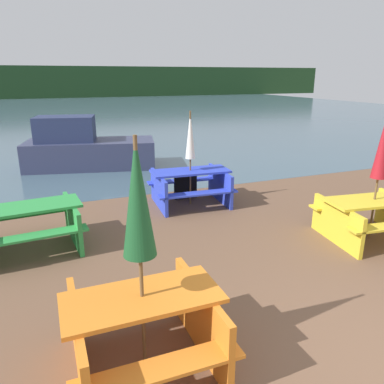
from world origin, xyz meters
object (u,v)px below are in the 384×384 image
picnic_table_blue (190,184)px  signboard (185,183)px  boat (86,149)px  umbrella_crimson (383,147)px  picnic_table_green (27,224)px  picnic_table_orange (143,325)px  umbrella_darkgreen (138,200)px  umbrella_white (190,136)px  picnic_table_yellow (372,215)px

picnic_table_blue → signboard: size_ratio=2.42×
boat → signboard: size_ratio=5.56×
umbrella_crimson → picnic_table_green: bearing=162.7°
picnic_table_orange → signboard: (2.29, 4.88, -0.09)m
umbrella_crimson → umbrella_darkgreen: 4.78m
picnic_table_orange → umbrella_white: (2.24, 4.45, 1.08)m
umbrella_crimson → boat: (-4.05, 7.47, -1.06)m
picnic_table_blue → umbrella_crimson: umbrella_crimson is taller
boat → signboard: boat is taller
umbrella_darkgreen → signboard: umbrella_darkgreen is taller
picnic_table_orange → umbrella_crimson: umbrella_crimson is taller
picnic_table_orange → umbrella_crimson: (4.54, 1.51, 1.20)m
picnic_table_blue → umbrella_darkgreen: umbrella_darkgreen is taller
picnic_table_yellow → umbrella_darkgreen: bearing=-161.6°
picnic_table_green → picnic_table_blue: (3.36, 1.19, 0.00)m
picnic_table_green → boat: boat is taller
picnic_table_orange → boat: size_ratio=0.36×
picnic_table_orange → picnic_table_green: picnic_table_orange is taller
picnic_table_green → picnic_table_blue: picnic_table_blue is taller
umbrella_darkgreen → signboard: size_ratio=3.10×
picnic_table_orange → picnic_table_green: 3.45m
boat → signboard: (1.80, -4.09, -0.23)m
picnic_table_green → picnic_table_blue: 3.57m
picnic_table_blue → picnic_table_orange: bearing=-116.7°
picnic_table_orange → picnic_table_blue: bearing=63.3°
picnic_table_orange → signboard: size_ratio=2.01×
picnic_table_green → umbrella_crimson: bearing=-17.3°
umbrella_crimson → picnic_table_orange: bearing=-161.6°
picnic_table_blue → boat: size_ratio=0.44×
picnic_table_green → umbrella_darkgreen: size_ratio=0.80×
umbrella_darkgreen → boat: (0.49, 8.97, -1.16)m
picnic_table_orange → boat: bearing=86.9°
picnic_table_orange → boat: (0.49, 8.97, 0.14)m
umbrella_darkgreen → umbrella_white: umbrella_darkgreen is taller
picnic_table_orange → picnic_table_green: (-1.12, 3.26, 0.00)m
picnic_table_orange → boat: 8.99m
umbrella_darkgreen → signboard: (2.29, 4.88, -1.38)m
picnic_table_green → signboard: bearing=25.4°
boat → signboard: bearing=-53.4°
picnic_table_green → umbrella_white: bearing=19.5°
picnic_table_blue → signboard: picnic_table_blue is taller
picnic_table_orange → umbrella_white: size_ratio=0.72×
picnic_table_orange → umbrella_white: bearing=63.3°
picnic_table_green → signboard: picnic_table_green is taller
picnic_table_orange → picnic_table_yellow: 4.78m
picnic_table_orange → umbrella_darkgreen: bearing=90.0°
picnic_table_blue → umbrella_white: bearing=-88.9°
picnic_table_yellow → signboard: size_ratio=2.47×
picnic_table_orange → picnic_table_blue: picnic_table_orange is taller
picnic_table_orange → picnic_table_yellow: size_ratio=0.81×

